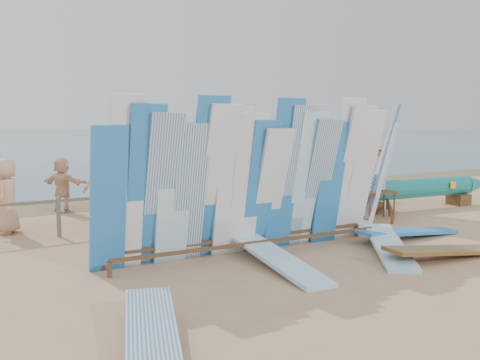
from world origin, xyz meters
TOP-DOWN VIEW (x-y plane):
  - ground at (0.00, 0.00)m, footprint 160.00×160.00m
  - wet_sand_strip at (0.00, 7.20)m, footprint 40.00×2.60m
  - fence at (0.00, 3.00)m, footprint 12.08×0.08m
  - main_surfboard_rack at (-1.24, -0.49)m, footprint 5.98×1.27m
  - side_surfboard_rack at (3.91, 1.01)m, footprint 2.39×2.37m
  - outrigger_canoe at (5.67, 1.23)m, footprint 6.29×1.30m
  - vendor_table at (3.50, 0.76)m, footprint 1.01×0.82m
  - flat_board_b at (0.95, -1.88)m, footprint 2.08×2.48m
  - flat_board_c at (1.62, -2.71)m, footprint 2.75×0.94m
  - flat_board_d at (2.33, -1.18)m, footprint 2.72×0.66m
  - flat_board_a at (-1.40, -1.51)m, footprint 0.87×2.74m
  - beach_chair_left at (1.49, 4.08)m, footprint 0.65×0.67m
  - beach_chair_right at (2.02, 3.60)m, footprint 0.66×0.68m
  - stroller at (2.55, 3.55)m, footprint 0.69×0.87m
  - beachgoer_10 at (4.72, 5.36)m, footprint 1.07×0.92m
  - beachgoer_9 at (6.01, 6.66)m, footprint 1.22×0.84m
  - beachgoer_8 at (2.66, 5.13)m, footprint 1.01×0.86m
  - beachgoer_7 at (1.26, 5.63)m, footprint 0.72×0.70m
  - beachgoer_5 at (0.50, 6.91)m, footprint 1.51×1.40m
  - beachgoer_6 at (2.77, 4.19)m, footprint 0.72×0.90m
  - beachgoer_extra_0 at (9.18, 5.81)m, footprint 1.16×0.93m
  - beachgoer_3 at (-2.21, 5.34)m, footprint 1.27×0.80m
  - beachgoer_0 at (-4.89, 4.00)m, footprint 0.70×0.92m
  - beachgoer_4 at (-0.64, 4.43)m, footprint 1.03×0.73m
  - beachgoer_1 at (-2.51, 4.26)m, footprint 0.68×0.79m
  - beachgoer_11 at (-3.14, 6.25)m, footprint 1.25×1.41m

SIDE VIEW (x-z plane):
  - ground at x=0.00m, z-range 0.00..0.00m
  - wet_sand_strip at x=0.00m, z-range -0.01..0.01m
  - flat_board_b at x=0.95m, z-range -0.15..0.15m
  - flat_board_c at x=1.62m, z-range -0.15..0.15m
  - flat_board_d at x=2.33m, z-range -0.14..0.14m
  - flat_board_a at x=-1.40m, z-range -0.16..0.16m
  - beach_chair_right at x=2.02m, z-range -0.17..0.65m
  - beach_chair_left at x=1.49m, z-range -0.18..0.67m
  - vendor_table at x=3.50m, z-range -0.20..0.98m
  - stroller at x=2.55m, z-range -0.10..0.95m
  - outrigger_canoe at x=5.67m, z-range 0.12..1.02m
  - fence at x=0.00m, z-range 0.18..1.08m
  - beachgoer_11 at x=-3.14m, z-range 0.00..1.55m
  - beachgoer_4 at x=-0.64m, z-range 0.00..1.62m
  - beachgoer_6 at x=2.77m, z-range 0.00..1.66m
  - beachgoer_extra_0 at x=9.18m, z-range 0.00..1.67m
  - beachgoer_5 at x=0.50m, z-range 0.00..1.68m
  - beachgoer_0 at x=-4.89m, z-range 0.00..1.70m
  - beachgoer_10 at x=4.72m, z-range 0.00..1.70m
  - beachgoer_9 at x=6.01m, z-range 0.00..1.74m
  - beachgoer_7 at x=1.26m, z-range 0.00..1.77m
  - beachgoer_3 at x=-2.21m, z-range 0.00..1.83m
  - beachgoer_8 at x=2.66m, z-range 0.00..1.89m
  - beachgoer_1 at x=-2.51m, z-range 0.00..1.90m
  - main_surfboard_rack at x=-1.24m, z-range -0.15..2.83m
  - side_surfboard_rack at x=3.91m, z-range -0.14..2.83m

